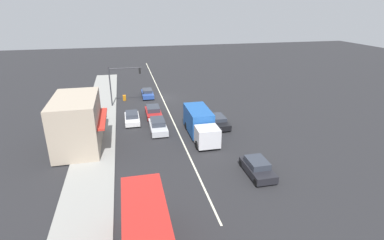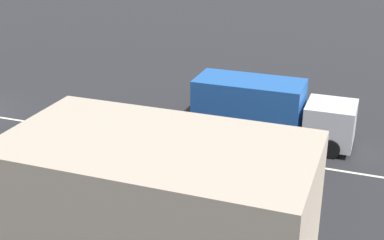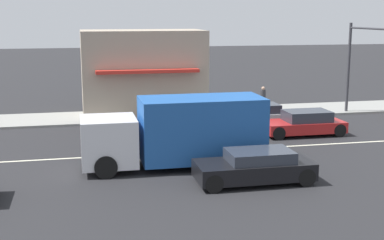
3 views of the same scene
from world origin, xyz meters
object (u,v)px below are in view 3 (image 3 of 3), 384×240
(sedan_silver, at_px, (210,127))
(pedestrian, at_px, (263,99))
(suv_black, at_px, (255,167))
(hatchback_red, at_px, (304,123))
(traffic_signal_main, at_px, (361,54))
(delivery_truck, at_px, (180,132))
(van_white, at_px, (256,115))

(sedan_silver, bearing_deg, pedestrian, -38.96)
(suv_black, xyz_separation_m, hatchback_red, (7.20, -5.16, 0.01))
(sedan_silver, height_order, hatchback_red, sedan_silver)
(traffic_signal_main, relative_size, suv_black, 1.27)
(sedan_silver, bearing_deg, delivery_truck, 151.48)
(van_white, height_order, hatchback_red, hatchback_red)
(pedestrian, distance_m, delivery_truck, 12.95)
(suv_black, distance_m, hatchback_red, 8.86)
(traffic_signal_main, relative_size, delivery_truck, 0.75)
(traffic_signal_main, height_order, hatchback_red, traffic_signal_main)
(van_white, bearing_deg, delivery_truck, 141.09)
(pedestrian, xyz_separation_m, delivery_truck, (-10.61, 7.41, 0.49))
(delivery_truck, distance_m, suv_black, 3.73)
(delivery_truck, height_order, van_white, delivery_truck)
(suv_black, bearing_deg, hatchback_red, -35.64)
(hatchback_red, bearing_deg, delivery_truck, 120.50)
(traffic_signal_main, height_order, sedan_silver, traffic_signal_main)
(pedestrian, xyz_separation_m, hatchback_red, (-6.21, -0.06, -0.35))
(traffic_signal_main, distance_m, sedan_silver, 11.56)
(sedan_silver, xyz_separation_m, hatchback_red, (0.00, -5.08, -0.04))
(delivery_truck, bearing_deg, sedan_silver, -28.52)
(van_white, xyz_separation_m, suv_black, (-10.00, 3.51, 0.02))
(van_white, bearing_deg, hatchback_red, -149.39)
(pedestrian, distance_m, sedan_silver, 7.99)
(hatchback_red, bearing_deg, van_white, 30.61)
(suv_black, bearing_deg, delivery_truck, 39.49)
(pedestrian, relative_size, delivery_truck, 0.22)
(pedestrian, distance_m, hatchback_red, 6.22)
(delivery_truck, height_order, sedan_silver, delivery_truck)
(van_white, xyz_separation_m, sedan_silver, (-2.80, 3.42, 0.06))
(traffic_signal_main, height_order, delivery_truck, traffic_signal_main)
(traffic_signal_main, bearing_deg, van_white, 99.18)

